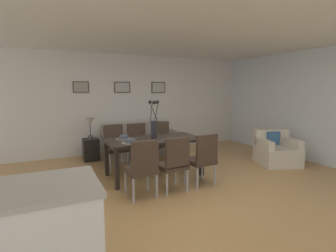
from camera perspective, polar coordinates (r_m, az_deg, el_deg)
ground_plane at (r=4.33m, az=3.20°, el=-14.61°), size 9.00×9.00×0.00m
back_wall_panel at (r=7.03m, az=-9.56°, el=4.90°), size 9.00×0.10×2.60m
side_window_wall at (r=6.82m, az=29.56°, el=3.88°), size 0.10×6.30×2.60m
ceiling_panel at (r=4.46m, az=0.85°, el=20.61°), size 9.00×7.20×0.08m
dining_table at (r=4.96m, az=-3.12°, el=-3.67°), size 1.80×0.92×0.74m
dining_chair_near_left at (r=4.00m, az=-5.73°, el=-8.82°), size 0.45×0.45×0.92m
dining_chair_near_right at (r=5.63m, az=-11.70°, el=-4.01°), size 0.47×0.47×0.92m
dining_chair_far_left at (r=4.20m, az=1.32°, el=-7.94°), size 0.47×0.47×0.92m
dining_chair_far_right at (r=5.75m, az=-6.62°, el=-3.64°), size 0.47×0.47×0.92m
dining_chair_mid_left at (r=4.53m, az=7.75°, el=-6.84°), size 0.47×0.47×0.92m
dining_chair_mid_right at (r=6.02m, az=-1.32°, el=-3.07°), size 0.47×0.47×0.92m
centerpiece_vase at (r=4.91m, az=-3.15°, el=0.46°), size 0.21×0.23×0.73m
placemat_near_left at (r=4.58m, az=-8.41°, el=-3.71°), size 0.32×0.32×0.01m
bowl_near_left at (r=4.57m, az=-8.42°, el=-3.25°), size 0.17×0.17×0.07m
placemat_near_right at (r=4.97m, az=-9.82°, el=-2.82°), size 0.32×0.32×0.01m
bowl_near_right at (r=4.96m, az=-9.83°, el=-2.40°), size 0.17×0.17×0.07m
sofa at (r=6.71m, az=-6.25°, el=-3.98°), size 1.82×0.84×0.80m
side_table at (r=6.40m, az=-16.76°, el=-5.04°), size 0.36×0.36×0.52m
table_lamp at (r=6.29m, az=-16.99°, el=0.59°), size 0.22×0.22×0.51m
armchair at (r=6.34m, az=22.99°, el=-5.23°), size 1.02×1.02×0.75m
kitchen_island at (r=2.51m, az=-30.35°, el=-21.85°), size 1.25×0.77×0.92m
framed_picture_left at (r=6.73m, az=-18.84°, el=8.21°), size 0.38×0.03×0.28m
framed_picture_center at (r=6.94m, az=-10.17°, el=8.49°), size 0.43×0.03×0.29m
framed_picture_right at (r=7.28m, az=-2.16°, el=8.58°), size 0.41×0.03×0.31m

